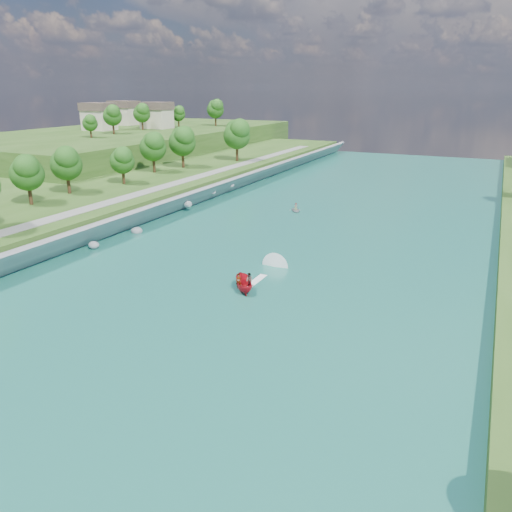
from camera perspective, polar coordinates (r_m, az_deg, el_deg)
The scene contains 11 objects.
ground at distance 50.55m, azimuth -7.65°, elevation -7.16°, with size 260.00×260.00×0.00m, color #2D5119.
river_water at distance 66.80m, azimuth 1.69°, elevation -0.40°, with size 55.00×240.00×0.10m, color #1B6857.
berm_west at distance 97.17m, azimuth -26.43°, elevation 4.77°, with size 45.00×240.00×3.50m, color #2D5119.
ridge_west at distance 172.02m, azimuth -13.76°, elevation 12.38°, with size 60.00×120.00×9.00m, color #2D5119.
riprap_bank at distance 79.41m, azimuth -15.80°, elevation 3.32°, with size 4.43×236.00×4.36m.
riverside_path at distance 83.88m, azimuth -19.09°, elevation 5.03°, with size 3.00×200.00×0.10m, color gray.
ridge_houses at distance 179.12m, azimuth -14.54°, elevation 15.39°, with size 29.50×29.50×8.40m.
trees_west at distance 88.37m, azimuth -24.59°, elevation 8.55°, with size 17.43×152.60×12.59m.
trees_ridge at distance 168.12m, azimuth -10.70°, elevation 15.62°, with size 17.99×58.16×10.63m.
motorboat at distance 57.44m, azimuth -0.81°, elevation -2.82°, with size 3.87×19.04×2.06m.
raft at distance 92.96m, azimuth 4.56°, elevation 5.31°, with size 3.31×3.63×1.60m.
Camera 1 is at (25.51, -37.74, 21.91)m, focal length 35.00 mm.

